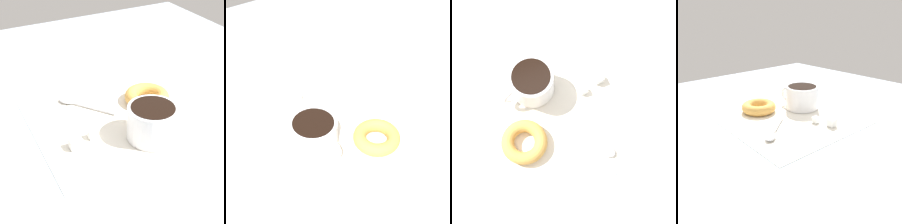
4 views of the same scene
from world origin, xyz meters
The scene contains 7 objects.
ground_plane centered at (0.00, 0.00, -1.00)cm, with size 120.00×120.00×2.00cm, color #99A8B7.
napkin centered at (-2.14, -2.43, 0.15)cm, with size 31.51×31.51×0.30cm, color white.
coffee_cup centered at (-10.46, -6.58, 3.77)cm, with size 9.40×11.94×6.64cm.
donut centered at (0.68, -12.50, 1.65)cm, with size 9.68×9.68×2.71cm, color gold.
spoon centered at (7.15, 1.87, 0.70)cm, with size 11.75×9.16×0.90cm.
sugar_cube centered at (-6.88, 7.73, 1.25)cm, with size 1.91×1.91×1.91cm, color white.
sugar_cube_extra centered at (-5.55, 3.58, 1.04)cm, with size 1.49×1.49×1.49cm, color white.
Camera 1 is at (-57.51, 26.85, 43.01)cm, focal length 60.00 mm.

